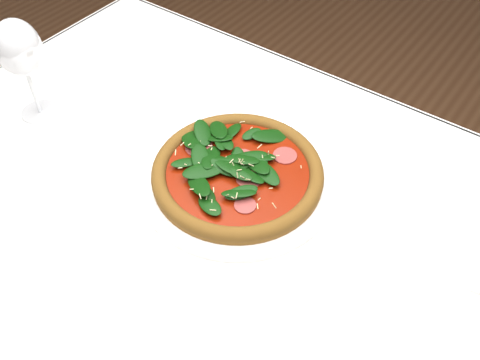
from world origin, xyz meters
The scene contains 4 objects.
dining_table centered at (0.00, 0.00, 0.65)m, with size 1.21×0.81×0.75m.
plate centered at (-0.02, 0.06, 0.76)m, with size 0.32×0.32×0.01m.
pizza centered at (-0.02, 0.06, 0.78)m, with size 0.31×0.31×0.04m.
wine_glass centered at (-0.42, -0.02, 0.88)m, with size 0.08×0.08×0.19m.
Camera 1 is at (0.33, -0.42, 1.39)m, focal length 40.00 mm.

